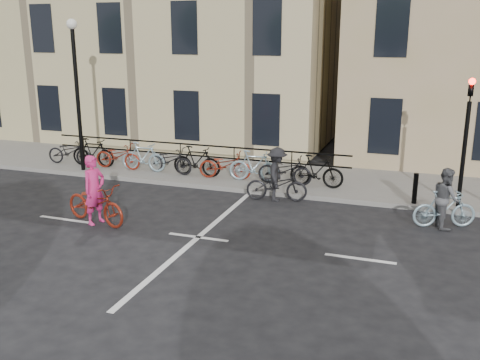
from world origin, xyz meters
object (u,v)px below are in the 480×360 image
(cyclist_pink, at_px, (95,200))
(cyclist_grey, at_px, (445,204))
(traffic_light, at_px, (467,127))
(lamp_post, at_px, (76,77))
(cyclist_dark, at_px, (277,180))

(cyclist_pink, relative_size, cyclist_grey, 1.28)
(cyclist_pink, bearing_deg, traffic_light, -50.22)
(traffic_light, xyz_separation_m, cyclist_grey, (-0.41, -1.49, -1.81))
(lamp_post, xyz_separation_m, cyclist_pink, (3.49, -4.34, -2.84))
(traffic_light, relative_size, lamp_post, 0.74)
(traffic_light, height_order, cyclist_dark, traffic_light)
(lamp_post, bearing_deg, cyclist_grey, -7.21)
(lamp_post, bearing_deg, traffic_light, -0.27)
(traffic_light, distance_m, cyclist_grey, 2.38)
(traffic_light, relative_size, cyclist_grey, 2.27)
(traffic_light, xyz_separation_m, cyclist_pink, (-9.21, -4.28, -1.81))
(lamp_post, relative_size, cyclist_pink, 2.40)
(cyclist_pink, bearing_deg, lamp_post, 53.69)
(cyclist_grey, bearing_deg, traffic_light, -35.59)
(cyclist_pink, bearing_deg, cyclist_grey, -57.58)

